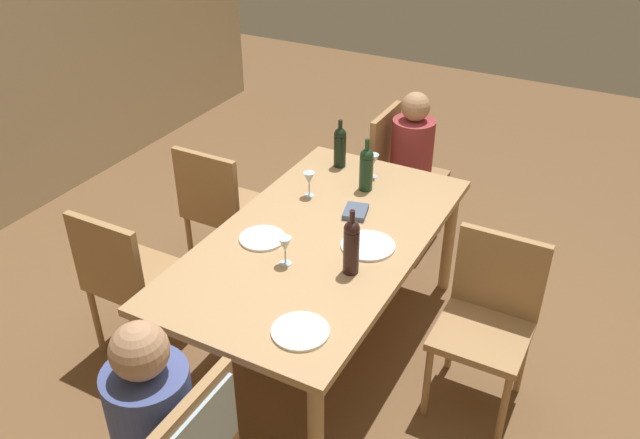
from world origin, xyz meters
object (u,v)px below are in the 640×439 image
Objects in this scene: chair_near at (489,312)px; chair_far_right at (219,203)px; person_woman_host at (149,425)px; dinner_plate_host at (262,238)px; chair_right_end at (399,167)px; chair_far_left at (126,274)px; wine_bottle_short_olive at (340,146)px; dining_table at (320,248)px; person_man_bearded at (415,157)px; wine_glass_near_right at (373,161)px; wine_bottle_dark_red at (366,168)px; wine_glass_centre at (285,245)px; wine_bottle_tall_green at (351,245)px; dinner_plate_guest_left at (368,246)px; dinner_plate_guest_right at (300,331)px; wine_glass_near_left at (309,179)px.

chair_far_right is at bearing -7.90° from chair_near.
dinner_plate_host is (1.15, 0.22, 0.10)m from person_woman_host.
chair_right_end is 1.51m from dinner_plate_host.
wine_bottle_short_olive is (1.26, -0.63, 0.36)m from chair_far_left.
dining_table is 1.32m from person_man_bearded.
chair_far_right is 1.00m from wine_glass_near_right.
wine_bottle_dark_red is at bearing -27.95° from chair_near.
wine_glass_centre is 1.00× the size of wine_glass_near_right.
dinner_plate_host is (-1.49, 0.27, 0.13)m from person_man_bearded.
wine_glass_centre is at bearing 106.28° from wine_bottle_tall_green.
wine_bottle_dark_red is 1.15× the size of dinner_plate_guest_left.
wine_bottle_dark_red reaches higher than dinner_plate_guest_left.
dinner_plate_guest_right reaches higher than dining_table.
chair_right_end is 0.69m from wine_glass_near_right.
chair_right_end is 3.33× the size of dinner_plate_guest_left.
wine_bottle_short_olive is 2.04× the size of wine_glass_near_left.
chair_near is at bearing 35.16° from person_man_bearded.
dinner_plate_guest_right is at bearing -153.00° from wine_glass_near_left.
wine_glass_near_right is 0.63× the size of dinner_plate_host.
dinner_plate_guest_left is (0.23, 0.01, -0.14)m from wine_bottle_tall_green.
chair_far_right reaches higher than dinner_plate_guest_left.
chair_far_left reaches higher than wine_glass_near_left.
wine_bottle_short_olive is at bearing -17.36° from chair_right_end.
chair_near is 0.80× the size of person_woman_host.
dinner_plate_guest_left is at bearing -84.35° from dining_table.
person_woman_host is 3.80× the size of wine_bottle_short_olive.
dining_table is 12.59× the size of wine_glass_near_left.
dinner_plate_guest_right is (-0.40, -0.31, -0.10)m from wine_glass_centre.
wine_glass_centre is at bearing -2.08° from person_man_bearded.
wine_glass_near_right is (1.01, -0.01, 0.00)m from wine_glass_centre.
person_man_bearded is 3.44× the size of wine_bottle_dark_red.
chair_far_left is at bearing 153.53° from wine_bottle_short_olive.
person_woman_host is (-2.64, -0.06, 0.13)m from chair_right_end.
chair_near is 6.17× the size of wine_glass_centre.
person_woman_host is at bearing 180.00° from wine_glass_near_right.
dinner_plate_guest_right is (-1.41, -0.30, -0.10)m from wine_glass_near_right.
dinner_plate_host is at bearing -179.37° from wine_glass_near_left.
chair_near is 1.22m from wine_glass_near_left.
chair_far_right reaches higher than wine_glass_centre.
wine_glass_near_left is (-0.22, 0.25, -0.03)m from wine_bottle_dark_red.
chair_far_right is at bearing 48.66° from dinner_plate_guest_right.
dinner_plate_guest_left is (-0.73, -0.52, -0.13)m from wine_bottle_short_olive.
wine_bottle_tall_green reaches higher than wine_bottle_short_olive.
dinner_plate_guest_right is (-0.69, -0.28, 0.09)m from dining_table.
wine_bottle_short_olive is at bearing 53.94° from wine_bottle_dark_red.
person_man_bearded is at bearing 63.33° from chair_far_left.
chair_near is 6.17× the size of wine_glass_near_left.
chair_far_right is (0.25, 1.78, 0.00)m from chair_near.
chair_near is 1.02m from dinner_plate_guest_right.
person_man_bearded is 1.04m from wine_glass_near_left.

